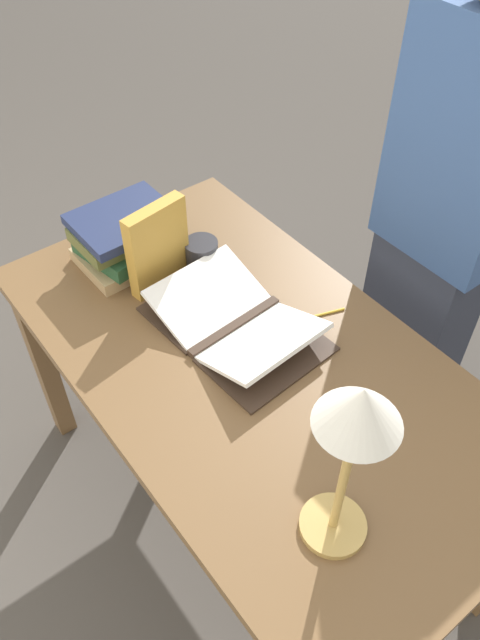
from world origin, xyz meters
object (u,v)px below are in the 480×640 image
object	(u,v)px
book_standing_upright	(158,247)
reading_lamp	(355,430)
open_book	(235,323)
coffee_mug	(201,255)
book_stack_tall	(127,237)
person_reader	(439,238)
pencil	(319,315)

from	to	relation	value
book_standing_upright	reading_lamp	size ratio (longest dim) A/B	0.56
open_book	coffee_mug	bearing A→B (deg)	-19.89
book_stack_tall	person_reader	distance (m)	0.89
book_stack_tall	person_reader	world-z (taller)	person_reader
book_standing_upright	person_reader	xyz separation A→B (m)	(-0.38, -0.70, -0.07)
person_reader	reading_lamp	bearing A→B (deg)	-62.08
book_standing_upright	reading_lamp	world-z (taller)	reading_lamp
coffee_mug	person_reader	distance (m)	0.68
coffee_mug	open_book	bearing A→B (deg)	164.11
person_reader	book_standing_upright	bearing A→B (deg)	-118.65
book_stack_tall	pencil	size ratio (longest dim) A/B	1.98
coffee_mug	book_standing_upright	bearing A→B (deg)	82.04
pencil	open_book	bearing A→B (deg)	64.63
book_stack_tall	coffee_mug	world-z (taller)	book_stack_tall
reading_lamp	book_stack_tall	bearing A→B (deg)	-6.07
pencil	person_reader	xyz separation A→B (m)	(-0.02, -0.44, 0.06)
coffee_mug	person_reader	size ratio (longest dim) A/B	0.08
open_book	coffee_mug	world-z (taller)	coffee_mug
coffee_mug	person_reader	world-z (taller)	person_reader
book_stack_tall	reading_lamp	bearing A→B (deg)	173.93
book_stack_tall	person_reader	size ratio (longest dim) A/B	0.17
reading_lamp	open_book	bearing A→B (deg)	-17.46
open_book	person_reader	world-z (taller)	person_reader
person_reader	coffee_mug	bearing A→B (deg)	-122.39
person_reader	book_stack_tall	bearing A→B (deg)	-126.37
book_standing_upright	reading_lamp	xyz separation A→B (m)	(-0.82, 0.12, 0.22)
coffee_mug	person_reader	xyz separation A→B (m)	(-0.37, -0.58, 0.01)
book_standing_upright	open_book	bearing A→B (deg)	-177.29
book_standing_upright	person_reader	bearing A→B (deg)	-127.26
reading_lamp	coffee_mug	world-z (taller)	reading_lamp
reading_lamp	coffee_mug	xyz separation A→B (m)	(0.80, -0.24, -0.30)
open_book	coffee_mug	xyz separation A→B (m)	(0.25, -0.07, 0.02)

